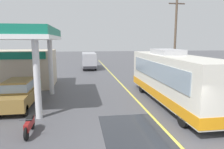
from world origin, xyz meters
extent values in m
plane|color=#4C4C51|center=(0.00, 20.00, 0.00)|extent=(120.00, 120.00, 0.00)
cube|color=#D8CC4C|center=(0.00, 15.00, 0.00)|extent=(0.16, 50.00, 0.01)
cube|color=#26282D|center=(-1.47, 2.90, 0.00)|extent=(3.14, 4.28, 0.01)
cube|color=silver|center=(2.17, 6.85, 1.88)|extent=(2.50, 11.00, 2.90)
cube|color=orange|center=(2.17, 6.85, 0.77)|extent=(2.54, 11.04, 0.56)
cube|color=#8C9EAD|center=(0.90, 6.85, 2.33)|extent=(0.06, 9.35, 1.10)
cube|color=#8C9EAD|center=(3.44, 6.85, 2.33)|extent=(0.06, 9.35, 1.10)
cube|color=#B2B2B7|center=(2.17, 7.85, 3.51)|extent=(1.60, 2.80, 0.36)
cylinder|color=black|center=(1.07, 2.95, 0.50)|extent=(0.30, 1.00, 1.00)
cylinder|color=black|center=(3.27, 2.95, 0.50)|extent=(0.30, 1.00, 1.00)
cylinder|color=black|center=(1.07, 10.15, 0.50)|extent=(0.30, 1.00, 1.00)
cylinder|color=black|center=(3.27, 10.15, 0.50)|extent=(0.30, 1.00, 1.00)
cylinder|color=silver|center=(-6.34, 5.30, 2.30)|extent=(0.36, 0.36, 4.60)
cylinder|color=silver|center=(-6.34, 10.70, 2.30)|extent=(0.36, 0.36, 4.60)
cube|color=beige|center=(-10.04, 14.20, 1.70)|extent=(7.00, 4.40, 3.40)
cube|color=#147259|center=(-10.04, 11.96, 3.05)|extent=(6.30, 0.10, 0.60)
cube|color=olive|center=(-7.92, 7.26, 0.72)|extent=(1.70, 4.20, 0.80)
cube|color=olive|center=(-7.92, 7.46, 1.47)|extent=(1.50, 2.31, 0.70)
cube|color=#8C9EAD|center=(-7.92, 7.46, 1.47)|extent=(1.53, 2.35, 0.49)
cylinder|color=black|center=(-7.17, 5.76, 0.32)|extent=(0.20, 0.64, 0.64)
cylinder|color=black|center=(-8.67, 8.76, 0.32)|extent=(0.20, 0.64, 0.64)
cylinder|color=black|center=(-7.17, 8.76, 0.32)|extent=(0.20, 0.64, 0.64)
cube|color=#A5A5AD|center=(-2.70, 25.97, 1.39)|extent=(2.00, 6.00, 2.10)
cube|color=#8C9EAD|center=(-2.70, 25.97, 1.79)|extent=(2.04, 5.10, 0.80)
cube|color=#2D2D33|center=(-2.70, 22.92, 0.54)|extent=(1.90, 0.16, 0.36)
cylinder|color=black|center=(-3.58, 23.97, 0.38)|extent=(0.22, 0.76, 0.76)
cylinder|color=black|center=(-1.82, 23.97, 0.38)|extent=(0.22, 0.76, 0.76)
cylinder|color=black|center=(-3.58, 27.97, 0.38)|extent=(0.22, 0.76, 0.76)
cylinder|color=black|center=(-1.82, 27.97, 0.38)|extent=(0.22, 0.76, 0.76)
cylinder|color=black|center=(-6.38, 2.63, 0.30)|extent=(0.10, 0.60, 0.60)
cylinder|color=black|center=(-6.38, 3.83, 0.30)|extent=(0.10, 0.60, 0.60)
cube|color=maroon|center=(-6.38, 3.23, 0.50)|extent=(0.20, 1.30, 0.36)
cube|color=black|center=(-6.38, 3.38, 0.72)|extent=(0.24, 0.60, 0.12)
cylinder|color=#2D2D33|center=(-6.38, 2.68, 0.90)|extent=(0.55, 0.04, 0.04)
cylinder|color=#33333F|center=(-7.85, 7.44, 0.41)|extent=(0.14, 0.14, 0.82)
cylinder|color=#33333F|center=(-7.67, 7.44, 0.41)|extent=(0.14, 0.14, 0.82)
cube|color=#D8CC4C|center=(-7.76, 7.44, 1.12)|extent=(0.36, 0.22, 0.60)
sphere|color=tan|center=(-7.76, 7.44, 1.55)|extent=(0.22, 0.22, 0.22)
cylinder|color=#D8CC4C|center=(-7.99, 7.44, 1.07)|extent=(0.09, 0.09, 0.58)
cylinder|color=#D8CC4C|center=(-7.53, 7.44, 1.07)|extent=(0.09, 0.09, 0.58)
cylinder|color=#33333F|center=(-7.32, 9.55, 0.41)|extent=(0.14, 0.14, 0.82)
cylinder|color=#33333F|center=(-7.14, 9.55, 0.41)|extent=(0.14, 0.14, 0.82)
cube|color=#268C3F|center=(-7.23, 9.55, 1.12)|extent=(0.36, 0.22, 0.60)
sphere|color=tan|center=(-7.23, 9.55, 1.55)|extent=(0.22, 0.22, 0.22)
cylinder|color=#268C3F|center=(-7.46, 9.55, 1.07)|extent=(0.09, 0.09, 0.58)
cylinder|color=#268C3F|center=(-7.00, 9.55, 1.07)|extent=(0.09, 0.09, 0.58)
cylinder|color=brown|center=(6.31, 15.44, 4.40)|extent=(0.24, 0.24, 8.79)
cube|color=#4C3D33|center=(6.31, 15.44, 8.19)|extent=(1.80, 0.12, 0.12)
camera|label=1|loc=(-3.96, -6.35, 4.28)|focal=33.42mm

